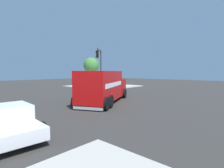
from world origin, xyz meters
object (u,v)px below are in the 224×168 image
at_px(delivery_truck, 104,86).
at_px(pedestrian_near_corner, 96,81).
at_px(shade_tree_near, 91,65).
at_px(pickup_white, 4,119).
at_px(traffic_light_primary, 100,63).

distance_m(delivery_truck, pedestrian_near_corner, 18.58).
bearing_deg(pedestrian_near_corner, shade_tree_near, -109.18).
bearing_deg(delivery_truck, pedestrian_near_corner, -130.07).
bearing_deg(shade_tree_near, pickup_white, 41.61).
bearing_deg(pickup_white, traffic_light_primary, -147.27).
height_order(traffic_light_primary, pickup_white, traffic_light_primary).
bearing_deg(traffic_light_primary, delivery_truck, 48.63).
xyz_separation_m(delivery_truck, traffic_light_primary, (-6.23, -7.07, 2.54)).
height_order(pickup_white, pedestrian_near_corner, pedestrian_near_corner).
bearing_deg(pickup_white, pedestrian_near_corner, -140.99).
height_order(traffic_light_primary, shade_tree_near, traffic_light_primary).
distance_m(pedestrian_near_corner, shade_tree_near, 3.95).
bearing_deg(pickup_white, shade_tree_near, -138.39).
height_order(pedestrian_near_corner, shade_tree_near, shade_tree_near).
bearing_deg(traffic_light_primary, shade_tree_near, -124.61).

